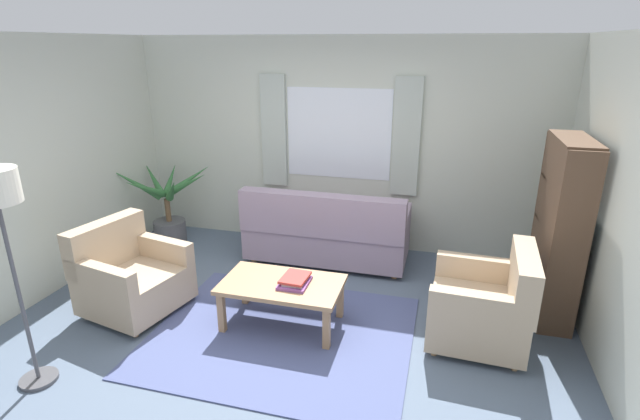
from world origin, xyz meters
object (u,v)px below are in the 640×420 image
at_px(book_stack_on_table, 295,281).
at_px(potted_plant, 168,209).
at_px(bookshelf, 557,227).
at_px(armchair_left, 130,276).
at_px(couch, 326,233).
at_px(coffee_table, 282,288).
at_px(armchair_right, 486,305).

height_order(book_stack_on_table, potted_plant, potted_plant).
xyz_separation_m(potted_plant, bookshelf, (4.51, -0.60, 0.44)).
xyz_separation_m(armchair_left, book_stack_on_table, (1.65, 0.12, 0.12)).
relative_size(couch, bookshelf, 1.10).
relative_size(armchair_left, coffee_table, 0.90).
xyz_separation_m(coffee_table, bookshelf, (2.40, 0.90, 0.51)).
relative_size(armchair_left, bookshelf, 0.58).
distance_m(book_stack_on_table, bookshelf, 2.48).
relative_size(armchair_right, book_stack_on_table, 2.74).
bearing_deg(coffee_table, couch, 88.02).
bearing_deg(couch, armchair_right, 144.99).
bearing_deg(coffee_table, bookshelf, 20.64).
bearing_deg(couch, armchair_left, 44.60).
bearing_deg(armchair_right, coffee_table, -80.04).
relative_size(armchair_left, armchair_right, 1.12).
distance_m(couch, armchair_right, 2.13).
height_order(armchair_right, potted_plant, potted_plant).
distance_m(couch, potted_plant, 2.17).
bearing_deg(armchair_left, coffee_table, -73.72).
xyz_separation_m(couch, bookshelf, (2.35, -0.54, 0.52)).
xyz_separation_m(armchair_right, coffee_table, (-1.79, -0.22, 0.03)).
xyz_separation_m(armchair_left, potted_plant, (-0.59, 1.62, 0.10)).
height_order(couch, armchair_right, couch).
xyz_separation_m(couch, coffee_table, (-0.05, -1.44, 0.01)).
height_order(couch, bookshelf, bookshelf).
distance_m(couch, bookshelf, 2.46).
bearing_deg(armchair_left, book_stack_on_table, -73.83).
xyz_separation_m(armchair_left, coffee_table, (1.53, 0.12, 0.03)).
bearing_deg(book_stack_on_table, armchair_left, -175.77).
relative_size(coffee_table, potted_plant, 0.93).
height_order(armchair_left, armchair_right, same).
bearing_deg(armchair_left, potted_plant, 31.82).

